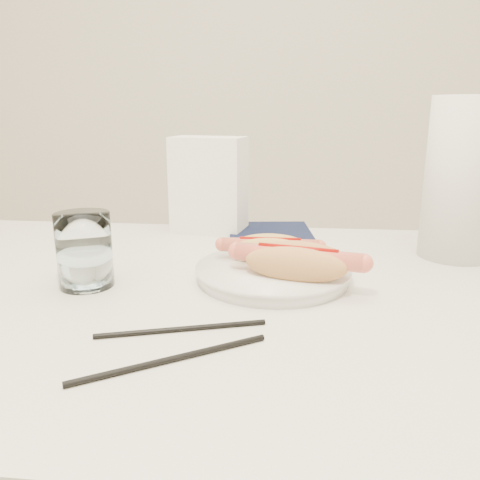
# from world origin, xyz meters

# --- Properties ---
(table) EXTENTS (1.20, 0.80, 0.75)m
(table) POSITION_xyz_m (0.00, 0.00, 0.69)
(table) COLOR silver
(table) RESTS_ON ground
(plate) EXTENTS (0.26, 0.26, 0.02)m
(plate) POSITION_xyz_m (0.09, 0.04, 0.76)
(plate) COLOR white
(plate) RESTS_ON table
(hotdog_left) EXTENTS (0.16, 0.06, 0.04)m
(hotdog_left) POSITION_xyz_m (0.08, 0.08, 0.79)
(hotdog_left) COLOR #DDB258
(hotdog_left) RESTS_ON plate
(hotdog_right) EXTENTS (0.19, 0.11, 0.05)m
(hotdog_right) POSITION_xyz_m (0.13, 0.01, 0.79)
(hotdog_right) COLOR tan
(hotdog_right) RESTS_ON plate
(water_glass) EXTENTS (0.08, 0.08, 0.11)m
(water_glass) POSITION_xyz_m (-0.19, -0.01, 0.81)
(water_glass) COLOR white
(water_glass) RESTS_ON table
(chopstick_near) EXTENTS (0.20, 0.07, 0.01)m
(chopstick_near) POSITION_xyz_m (-0.01, -0.15, 0.75)
(chopstick_near) COLOR black
(chopstick_near) RESTS_ON table
(chopstick_far) EXTENTS (0.19, 0.13, 0.01)m
(chopstick_far) POSITION_xyz_m (-0.01, -0.22, 0.75)
(chopstick_far) COLOR black
(chopstick_far) RESTS_ON table
(napkin_box) EXTENTS (0.17, 0.11, 0.21)m
(napkin_box) POSITION_xyz_m (-0.06, 0.34, 0.85)
(napkin_box) COLOR white
(napkin_box) RESTS_ON table
(navy_napkin) EXTENTS (0.19, 0.19, 0.01)m
(navy_napkin) POSITION_xyz_m (0.07, 0.33, 0.75)
(navy_napkin) COLOR #101734
(navy_napkin) RESTS_ON table
(paper_towel_roll) EXTENTS (0.17, 0.17, 0.28)m
(paper_towel_roll) POSITION_xyz_m (0.42, 0.21, 0.89)
(paper_towel_roll) COLOR silver
(paper_towel_roll) RESTS_ON table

